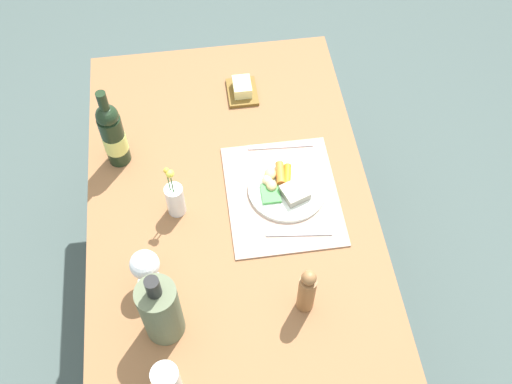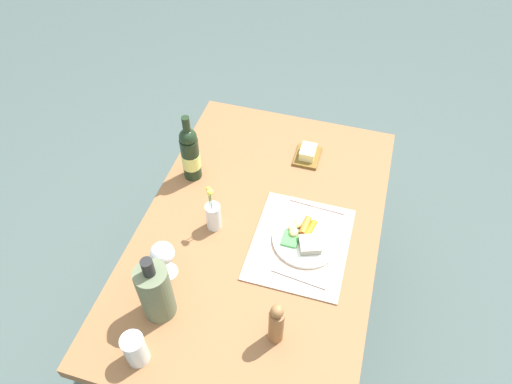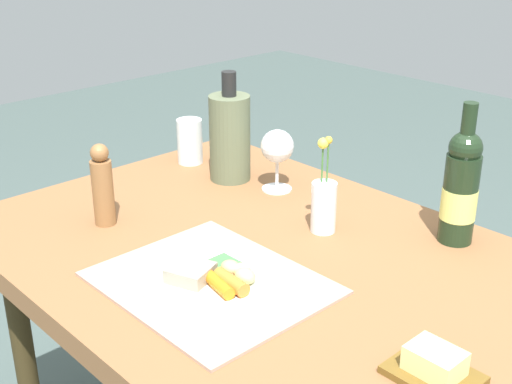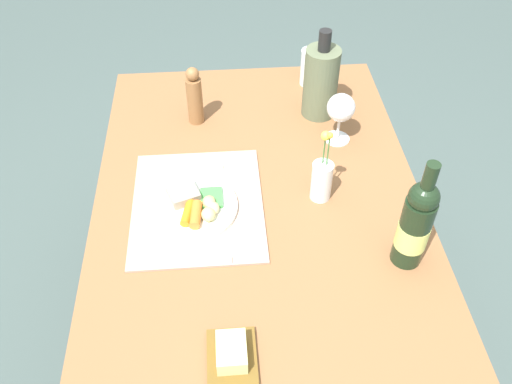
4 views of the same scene
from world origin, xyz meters
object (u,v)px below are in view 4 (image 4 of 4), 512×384
(fork, at_px, (188,166))
(wine_glass, at_px, (341,109))
(pepper_mill, at_px, (194,97))
(water_tumbler, at_px, (311,69))
(cooler_bottle, at_px, (321,82))
(butter_dish, at_px, (232,355))
(dining_table, at_px, (260,225))
(flower_vase, at_px, (322,179))
(wine_bottle, at_px, (415,224))
(dinner_plate, at_px, (193,206))
(knife, at_px, (187,261))

(fork, xyz_separation_m, wine_glass, (-0.09, 0.43, 0.10))
(pepper_mill, relative_size, water_tumbler, 1.54)
(water_tumbler, bearing_deg, cooler_bottle, 0.34)
(butter_dish, bearing_deg, dining_table, 167.71)
(water_tumbler, xyz_separation_m, wine_glass, (0.30, 0.04, 0.06))
(wine_glass, bearing_deg, butter_dish, -26.69)
(flower_vase, xyz_separation_m, pepper_mill, (-0.35, -0.32, 0.03))
(wine_bottle, height_order, cooler_bottle, wine_bottle)
(wine_glass, bearing_deg, wine_bottle, 9.99)
(wine_glass, distance_m, butter_dish, 0.76)
(fork, height_order, butter_dish, butter_dish)
(dining_table, relative_size, wine_glass, 8.61)
(dinner_plate, xyz_separation_m, pepper_mill, (-0.38, 0.01, 0.07))
(pepper_mill, height_order, water_tumbler, pepper_mill)
(dinner_plate, height_order, butter_dish, butter_dish)
(dinner_plate, height_order, fork, dinner_plate)
(knife, xyz_separation_m, cooler_bottle, (-0.56, 0.40, 0.10))
(wine_bottle, xyz_separation_m, pepper_mill, (-0.57, -0.49, -0.03))
(water_tumbler, distance_m, cooler_bottle, 0.17)
(butter_dish, bearing_deg, water_tumbler, 162.67)
(flower_vase, height_order, cooler_bottle, cooler_bottle)
(wine_bottle, bearing_deg, dining_table, -120.00)
(water_tumbler, relative_size, butter_dish, 0.92)
(dinner_plate, xyz_separation_m, water_tumbler, (-0.55, 0.38, 0.03))
(butter_dish, bearing_deg, pepper_mill, -174.93)
(flower_vase, xyz_separation_m, water_tumbler, (-0.53, 0.05, -0.01))
(water_tumbler, bearing_deg, fork, -45.43)
(fork, distance_m, wine_glass, 0.45)
(knife, bearing_deg, dining_table, 135.26)
(knife, xyz_separation_m, wine_bottle, (0.03, 0.51, 0.11))
(fork, bearing_deg, dinner_plate, 11.41)
(flower_vase, relative_size, wine_glass, 1.38)
(water_tumbler, relative_size, cooler_bottle, 0.43)
(knife, height_order, wine_bottle, wine_bottle)
(pepper_mill, relative_size, wine_glass, 1.21)
(water_tumbler, bearing_deg, dinner_plate, -34.74)
(pepper_mill, bearing_deg, knife, -2.36)
(dining_table, distance_m, water_tumbler, 0.61)
(wine_bottle, height_order, butter_dish, wine_bottle)
(dinner_plate, relative_size, butter_dish, 1.84)
(knife, bearing_deg, water_tumbler, 154.63)
(fork, height_order, wine_glass, wine_glass)
(wine_bottle, distance_m, cooler_bottle, 0.59)
(flower_vase, bearing_deg, wine_bottle, 37.37)
(knife, relative_size, water_tumbler, 1.73)
(pepper_mill, distance_m, cooler_bottle, 0.38)
(knife, xyz_separation_m, flower_vase, (-0.19, 0.34, 0.05))
(wine_glass, bearing_deg, dinner_plate, -58.59)
(knife, xyz_separation_m, wine_glass, (-0.42, 0.43, 0.10))
(cooler_bottle, bearing_deg, butter_dish, -20.62)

